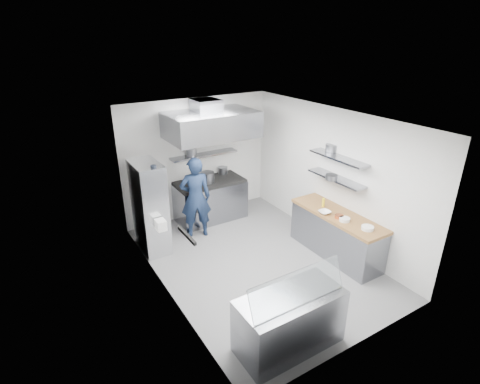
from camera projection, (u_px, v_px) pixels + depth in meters
floor at (256, 261)px, 7.29m from camera, size 5.00×5.00×0.00m
ceiling at (259, 118)px, 6.19m from camera, size 5.00×5.00×0.00m
wall_back at (197, 159)px, 8.70m from camera, size 3.60×2.80×0.02m
wall_front at (366, 263)px, 4.78m from camera, size 3.60×2.80×0.02m
wall_left at (162, 220)px, 5.88m from camera, size 2.80×5.00×0.02m
wall_right at (331, 177)px, 7.61m from camera, size 2.80×5.00×0.02m
gas_range at (210, 201)px, 8.81m from camera, size 1.60×0.80×0.90m
cooktop at (210, 182)px, 8.62m from camera, size 1.57×0.78×0.06m
stock_pot_left at (194, 179)px, 8.42m from camera, size 0.28×0.28×0.20m
stock_pot_mid at (208, 177)px, 8.49m from camera, size 0.32×0.32×0.24m
stock_pot_right at (223, 170)px, 9.03m from camera, size 0.23×0.23×0.16m
over_range_shelf at (204, 155)px, 8.58m from camera, size 1.60×0.30×0.04m
shelf_pot_a at (191, 152)px, 8.42m from camera, size 0.24×0.24×0.18m
extractor_hood at (211, 125)px, 7.94m from camera, size 1.90×1.15×0.55m
hood_duct at (206, 105)px, 7.97m from camera, size 0.55×0.55×0.24m
red_firebox at (146, 168)px, 8.05m from camera, size 0.22×0.10×0.26m
chef at (196, 198)px, 7.90m from camera, size 0.75×0.60×1.78m
wire_rack at (150, 207)px, 7.39m from camera, size 0.50×0.90×1.85m
rack_bin_a at (161, 225)px, 6.98m from camera, size 0.17×0.22×0.20m
rack_bin_b at (150, 192)px, 7.15m from camera, size 0.15×0.19×0.17m
rack_jar at (154, 170)px, 6.81m from camera, size 0.11×0.11×0.18m
knife_strip at (187, 235)px, 5.13m from camera, size 0.04×0.55×0.05m
prep_counter_base at (336, 236)px, 7.37m from camera, size 0.62×2.00×0.84m
prep_counter_top at (338, 215)px, 7.19m from camera, size 0.65×2.04×0.06m
plate_stack_a at (367, 228)px, 6.60m from camera, size 0.22×0.22×0.06m
plate_stack_b at (345, 219)px, 6.90m from camera, size 0.20×0.20×0.06m
copper_pan at (339, 217)px, 7.01m from camera, size 0.17×0.17×0.06m
squeeze_bottle at (323, 203)px, 7.44m from camera, size 0.05×0.05×0.18m
mixing_bowl at (325, 212)px, 7.18m from camera, size 0.23×0.23×0.05m
wall_shelf_lower at (336, 178)px, 7.25m from camera, size 0.30×1.30×0.04m
wall_shelf_upper at (338, 158)px, 7.09m from camera, size 0.30×1.30×0.04m
shelf_pot_c at (331, 177)px, 7.12m from camera, size 0.23×0.23×0.10m
shelf_pot_d at (332, 148)px, 7.40m from camera, size 0.25×0.25×0.14m
display_case at (290, 321)px, 5.18m from camera, size 1.50×0.70×0.85m
display_glass at (298, 288)px, 4.83m from camera, size 1.47×0.19×0.42m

